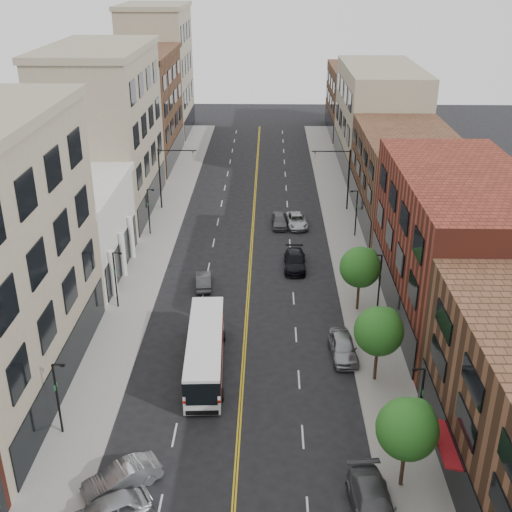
# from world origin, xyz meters

# --- Properties ---
(sidewalk_left) EXTENTS (4.00, 110.00, 0.15)m
(sidewalk_left) POSITION_xyz_m (-10.00, 35.00, 0.07)
(sidewalk_left) COLOR gray
(sidewalk_left) RESTS_ON ground
(sidewalk_right) EXTENTS (4.00, 110.00, 0.15)m
(sidewalk_right) POSITION_xyz_m (10.00, 35.00, 0.07)
(sidewalk_right) COLOR gray
(sidewalk_right) RESTS_ON ground
(bldg_l_white) EXTENTS (10.00, 14.00, 8.00)m
(bldg_l_white) POSITION_xyz_m (-17.00, 31.00, 4.00)
(bldg_l_white) COLOR silver
(bldg_l_white) RESTS_ON ground
(bldg_l_far_a) EXTENTS (10.00, 20.00, 18.00)m
(bldg_l_far_a) POSITION_xyz_m (-17.00, 48.00, 9.00)
(bldg_l_far_a) COLOR gray
(bldg_l_far_a) RESTS_ON ground
(bldg_l_far_b) EXTENTS (10.00, 20.00, 15.00)m
(bldg_l_far_b) POSITION_xyz_m (-17.00, 68.00, 7.50)
(bldg_l_far_b) COLOR brown
(bldg_l_far_b) RESTS_ON ground
(bldg_l_far_c) EXTENTS (10.00, 16.00, 20.00)m
(bldg_l_far_c) POSITION_xyz_m (-17.00, 86.00, 10.00)
(bldg_l_far_c) COLOR gray
(bldg_l_far_c) RESTS_ON ground
(bldg_r_mid) EXTENTS (10.00, 22.00, 12.00)m
(bldg_r_mid) POSITION_xyz_m (17.00, 24.00, 6.00)
(bldg_r_mid) COLOR maroon
(bldg_r_mid) RESTS_ON ground
(bldg_r_far_a) EXTENTS (10.00, 20.00, 10.00)m
(bldg_r_far_a) POSITION_xyz_m (17.00, 45.00, 5.00)
(bldg_r_far_a) COLOR brown
(bldg_r_far_a) RESTS_ON ground
(bldg_r_far_b) EXTENTS (10.00, 22.00, 14.00)m
(bldg_r_far_b) POSITION_xyz_m (17.00, 66.00, 7.00)
(bldg_r_far_b) COLOR gray
(bldg_r_far_b) RESTS_ON ground
(bldg_r_far_c) EXTENTS (10.00, 18.00, 11.00)m
(bldg_r_far_c) POSITION_xyz_m (17.00, 86.00, 5.50)
(bldg_r_far_c) COLOR brown
(bldg_r_far_c) RESTS_ON ground
(tree_r_1) EXTENTS (3.40, 3.40, 5.59)m
(tree_r_1) POSITION_xyz_m (9.39, 4.07, 4.13)
(tree_r_1) COLOR black
(tree_r_1) RESTS_ON sidewalk_right
(tree_r_2) EXTENTS (3.40, 3.40, 5.59)m
(tree_r_2) POSITION_xyz_m (9.39, 14.07, 4.13)
(tree_r_2) COLOR black
(tree_r_2) RESTS_ON sidewalk_right
(tree_r_3) EXTENTS (3.40, 3.40, 5.59)m
(tree_r_3) POSITION_xyz_m (9.39, 24.07, 4.13)
(tree_r_3) COLOR black
(tree_r_3) RESTS_ON sidewalk_right
(lamp_l_1) EXTENTS (0.81, 0.55, 5.05)m
(lamp_l_1) POSITION_xyz_m (-10.95, 8.00, 2.97)
(lamp_l_1) COLOR black
(lamp_l_1) RESTS_ON sidewalk_left
(lamp_l_2) EXTENTS (0.81, 0.55, 5.05)m
(lamp_l_2) POSITION_xyz_m (-10.95, 24.00, 2.97)
(lamp_l_2) COLOR black
(lamp_l_2) RESTS_ON sidewalk_left
(lamp_l_3) EXTENTS (0.81, 0.55, 5.05)m
(lamp_l_3) POSITION_xyz_m (-10.95, 40.00, 2.97)
(lamp_l_3) COLOR black
(lamp_l_3) RESTS_ON sidewalk_left
(lamp_r_1) EXTENTS (0.81, 0.55, 5.05)m
(lamp_r_1) POSITION_xyz_m (10.95, 8.00, 2.97)
(lamp_r_1) COLOR black
(lamp_r_1) RESTS_ON sidewalk_right
(lamp_r_2) EXTENTS (0.81, 0.55, 5.05)m
(lamp_r_2) POSITION_xyz_m (10.95, 24.00, 2.97)
(lamp_r_2) COLOR black
(lamp_r_2) RESTS_ON sidewalk_right
(lamp_r_3) EXTENTS (0.81, 0.55, 5.05)m
(lamp_r_3) POSITION_xyz_m (10.95, 40.00, 2.97)
(lamp_r_3) COLOR black
(lamp_r_3) RESTS_ON sidewalk_right
(signal_mast_left) EXTENTS (4.49, 0.18, 7.20)m
(signal_mast_left) POSITION_xyz_m (-10.27, 48.00, 4.65)
(signal_mast_left) COLOR black
(signal_mast_left) RESTS_ON sidewalk_left
(signal_mast_right) EXTENTS (4.49, 0.18, 7.20)m
(signal_mast_right) POSITION_xyz_m (10.27, 48.00, 4.65)
(signal_mast_right) COLOR black
(signal_mast_right) RESTS_ON sidewalk_right
(city_bus) EXTENTS (3.12, 11.28, 2.87)m
(city_bus) POSITION_xyz_m (-2.70, 15.23, 1.67)
(city_bus) COLOR silver
(city_bus) RESTS_ON ground
(car_angle_b) EXTENTS (4.50, 3.79, 1.46)m
(car_angle_b) POSITION_xyz_m (-6.30, 3.57, 0.73)
(car_angle_b) COLOR #9B9DA2
(car_angle_b) RESTS_ON ground
(car_parked_mid) EXTENTS (2.66, 5.60, 1.58)m
(car_parked_mid) POSITION_xyz_m (7.40, 1.80, 0.79)
(car_parked_mid) COLOR #49484D
(car_parked_mid) RESTS_ON ground
(car_parked_far) EXTENTS (2.15, 4.78, 1.59)m
(car_parked_far) POSITION_xyz_m (7.37, 17.02, 0.80)
(car_parked_far) COLOR gray
(car_parked_far) RESTS_ON ground
(car_lane_behind) EXTENTS (1.77, 3.98, 1.27)m
(car_lane_behind) POSITION_xyz_m (-4.09, 28.00, 0.63)
(car_lane_behind) COLOR #414245
(car_lane_behind) RESTS_ON ground
(car_lane_a) EXTENTS (2.12, 5.06, 1.46)m
(car_lane_a) POSITION_xyz_m (4.30, 32.13, 0.73)
(car_lane_a) COLOR black
(car_lane_a) RESTS_ON ground
(car_lane_b) EXTENTS (2.61, 4.95, 1.33)m
(car_lane_b) POSITION_xyz_m (4.87, 42.88, 0.66)
(car_lane_b) COLOR #A0A3A7
(car_lane_b) RESTS_ON ground
(car_lane_c) EXTENTS (1.84, 4.22, 1.42)m
(car_lane_c) POSITION_xyz_m (2.95, 42.78, 0.71)
(car_lane_c) COLOR #4F4F54
(car_lane_c) RESTS_ON ground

